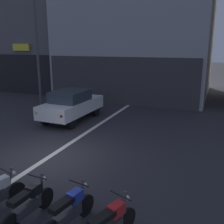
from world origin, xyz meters
TOP-DOWN VIEW (x-y plane):
  - ground_plane at (0.00, 0.00)m, footprint 120.00×120.00m
  - lane_centre_line at (0.00, 6.00)m, footprint 0.20×18.00m
  - building_corner_left at (-11.27, 14.22)m, footprint 9.34×8.37m
  - car_white_crossing_near at (-1.68, 4.57)m, footprint 1.85×4.14m
  - street_lamp at (-4.41, 5.54)m, footprint 0.36×0.36m
  - motorcycle_black_row_centre at (1.70, -3.02)m, footprint 0.55×1.67m
  - motorcycle_blue_row_right_mid at (2.69, -2.90)m, footprint 0.55×1.65m
  - motorcycle_red_row_rightmost at (3.69, -3.00)m, footprint 0.69×1.60m

SIDE VIEW (x-z plane):
  - ground_plane at x=0.00m, z-range 0.00..0.00m
  - lane_centre_line at x=0.00m, z-range 0.00..0.01m
  - motorcycle_black_row_centre at x=1.70m, z-range -0.03..0.95m
  - motorcycle_blue_row_right_mid at x=2.69m, z-range -0.03..0.95m
  - motorcycle_red_row_rightmost at x=3.69m, z-range -0.03..0.95m
  - car_white_crossing_near at x=-1.68m, z-range 0.07..1.71m
  - street_lamp at x=-4.41m, z-range 0.75..7.80m
  - building_corner_left at x=-11.27m, z-range -0.01..10.41m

